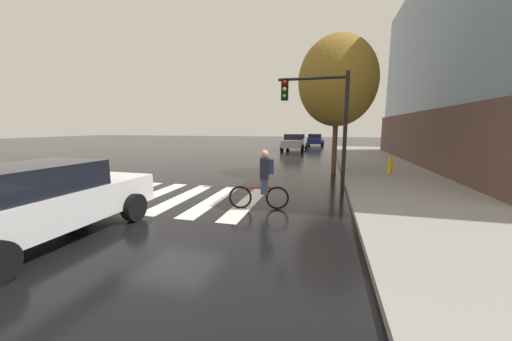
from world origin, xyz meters
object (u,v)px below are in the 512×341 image
at_px(sedan_near, 41,201).
at_px(sedan_mid, 295,142).
at_px(sedan_far, 315,140).
at_px(cyclist, 263,180).
at_px(fire_hydrant, 390,165).
at_px(street_tree_near, 338,81).
at_px(traffic_light_near, 322,111).

relative_size(sedan_near, sedan_mid, 0.96).
bearing_deg(sedan_far, sedan_near, -97.53).
relative_size(cyclist, fire_hydrant, 2.17).
bearing_deg(street_tree_near, fire_hydrant, -2.22).
relative_size(sedan_near, fire_hydrant, 5.95).
bearing_deg(traffic_light_near, sedan_far, 92.85).
distance_m(sedan_near, traffic_light_near, 8.34).
height_order(sedan_mid, fire_hydrant, sedan_mid).
height_order(sedan_far, cyclist, cyclist).
height_order(sedan_far, fire_hydrant, sedan_far).
bearing_deg(fire_hydrant, sedan_far, 101.87).
height_order(cyclist, fire_hydrant, cyclist).
height_order(sedan_mid, cyclist, cyclist).
height_order(sedan_mid, traffic_light_near, traffic_light_near).
bearing_deg(sedan_near, traffic_light_near, 48.71).
bearing_deg(fire_hydrant, street_tree_near, 177.78).
xyz_separation_m(sedan_mid, traffic_light_near, (2.95, -17.44, 2.02)).
height_order(sedan_near, street_tree_near, street_tree_near).
xyz_separation_m(sedan_near, sedan_far, (4.09, 30.97, -0.05)).
relative_size(sedan_far, cyclist, 2.58).
bearing_deg(street_tree_near, sedan_near, -120.51).
bearing_deg(sedan_near, sedan_far, 82.47).
distance_m(sedan_far, traffic_light_near, 25.01).
bearing_deg(fire_hydrant, traffic_light_near, -129.21).
distance_m(traffic_light_near, street_tree_near, 4.35).
relative_size(cyclist, street_tree_near, 0.25).
xyz_separation_m(cyclist, traffic_light_near, (1.46, 2.85, 2.02)).
height_order(cyclist, traffic_light_near, traffic_light_near).
relative_size(sedan_mid, sedan_far, 1.10).
height_order(sedan_mid, street_tree_near, street_tree_near).
bearing_deg(sedan_mid, traffic_light_near, -80.42).
xyz_separation_m(sedan_mid, cyclist, (1.49, -20.29, -0.00)).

